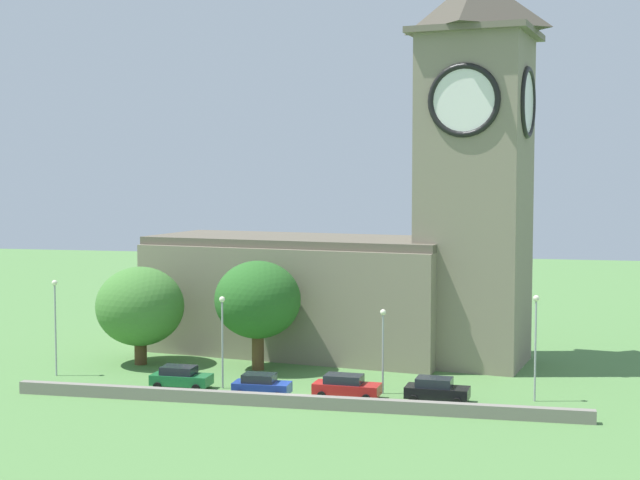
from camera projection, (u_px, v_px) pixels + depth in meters
name	position (u px, v px, depth m)	size (l,w,h in m)	color
ground_plane	(338.00, 359.00, 81.68)	(200.00, 200.00, 0.00)	#517F42
church	(371.00, 243.00, 82.55)	(35.21, 16.15, 32.22)	gray
quay_barrier	(290.00, 401.00, 65.05)	(40.39, 0.70, 0.88)	gray
car_green	(181.00, 377.00, 70.68)	(4.47, 2.33, 1.67)	#1E6B38
car_blue	(261.00, 385.00, 68.07)	(4.09, 2.12, 1.66)	#233D9E
car_red	(346.00, 386.00, 67.66)	(4.86, 2.45, 1.68)	red
car_black	(436.00, 390.00, 66.46)	(4.54, 2.51, 1.73)	black
streetlamp_west_end	(55.00, 313.00, 74.82)	(0.44, 0.44, 7.61)	#9EA0A5
streetlamp_west_mid	(222.00, 327.00, 70.50)	(0.44, 0.44, 6.90)	#9EA0A5
streetlamp_central	(383.00, 336.00, 68.80)	(0.44, 0.44, 6.19)	#9EA0A5
streetlamp_east_mid	(536.00, 331.00, 66.44)	(0.44, 0.44, 7.52)	#9EA0A5
tree_churchyard	(258.00, 300.00, 77.02)	(7.01, 7.01, 8.92)	brown
tree_by_tower	(140.00, 306.00, 79.27)	(7.34, 7.34, 8.21)	brown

